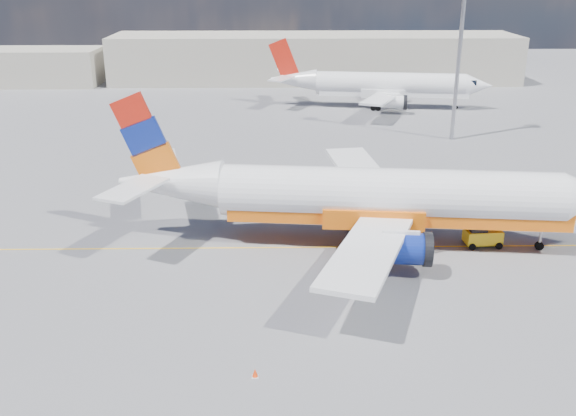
{
  "coord_description": "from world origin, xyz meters",
  "views": [
    {
      "loc": [
        -1.56,
        -39.58,
        19.24
      ],
      "look_at": [
        -0.85,
        1.89,
        3.5
      ],
      "focal_mm": 40.0,
      "sensor_mm": 36.0,
      "label": 1
    }
  ],
  "objects_px": {
    "second_jet": "(383,85)",
    "gse_tug": "(482,235)",
    "main_jet": "(373,197)",
    "traffic_cone": "(255,373)"
  },
  "relations": [
    {
      "from": "main_jet",
      "to": "second_jet",
      "type": "relative_size",
      "value": 1.15
    },
    {
      "from": "main_jet",
      "to": "traffic_cone",
      "type": "relative_size",
      "value": 76.03
    },
    {
      "from": "second_jet",
      "to": "traffic_cone",
      "type": "height_order",
      "value": "second_jet"
    },
    {
      "from": "main_jet",
      "to": "gse_tug",
      "type": "distance_m",
      "value": 8.53
    },
    {
      "from": "main_jet",
      "to": "traffic_cone",
      "type": "xyz_separation_m",
      "value": [
        -7.99,
        -16.19,
        -3.46
      ]
    },
    {
      "from": "second_jet",
      "to": "gse_tug",
      "type": "height_order",
      "value": "second_jet"
    },
    {
      "from": "second_jet",
      "to": "gse_tug",
      "type": "relative_size",
      "value": 11.79
    },
    {
      "from": "main_jet",
      "to": "second_jet",
      "type": "bearing_deg",
      "value": 86.17
    },
    {
      "from": "gse_tug",
      "to": "second_jet",
      "type": "bearing_deg",
      "value": 85.41
    },
    {
      "from": "main_jet",
      "to": "gse_tug",
      "type": "relative_size",
      "value": 13.53
    }
  ]
}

